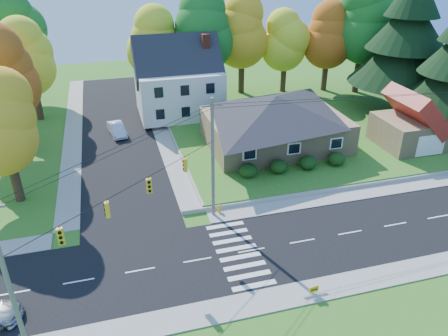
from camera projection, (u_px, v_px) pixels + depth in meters
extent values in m
plane|color=#3D7923|center=(251.00, 250.00, 31.59)|extent=(120.00, 120.00, 0.00)
cube|color=black|center=(251.00, 250.00, 31.58)|extent=(90.00, 8.00, 0.02)
cube|color=black|center=(117.00, 129.00, 51.86)|extent=(8.00, 44.00, 0.02)
cube|color=#9C9A90|center=(232.00, 213.00, 35.83)|extent=(90.00, 2.00, 0.08)
cube|color=#9C9A90|center=(277.00, 298.00, 27.30)|extent=(90.00, 2.00, 0.08)
cube|color=#3D7923|center=(297.00, 125.00, 52.50)|extent=(30.00, 30.00, 0.50)
cube|color=tan|center=(275.00, 130.00, 46.18)|extent=(14.00, 10.00, 3.20)
pyramid|color=#26262B|center=(276.00, 106.00, 44.93)|extent=(14.60, 10.60, 2.20)
cube|color=silver|center=(179.00, 92.00, 53.95)|extent=(10.00, 8.00, 5.60)
pyramid|color=#26262B|center=(177.00, 59.00, 52.10)|extent=(10.40, 8.40, 2.40)
cube|color=brown|center=(206.00, 74.00, 53.86)|extent=(0.90, 0.90, 9.60)
cube|color=tan|center=(412.00, 131.00, 46.16)|extent=(7.00, 6.00, 3.00)
pyramid|color=maroon|center=(417.00, 111.00, 45.09)|extent=(7.30, 6.30, 1.60)
cube|color=silver|center=(431.00, 145.00, 43.69)|extent=(3.20, 0.10, 2.20)
ellipsoid|color=#163A10|center=(248.00, 170.00, 40.14)|extent=(1.70, 1.70, 1.27)
ellipsoid|color=#163A10|center=(279.00, 166.00, 40.85)|extent=(1.70, 1.70, 1.27)
ellipsoid|color=#163A10|center=(308.00, 163.00, 41.57)|extent=(1.70, 1.70, 1.27)
ellipsoid|color=#163A10|center=(336.00, 159.00, 42.29)|extent=(1.70, 1.70, 1.27)
cylinder|color=#666059|center=(8.00, 284.00, 21.37)|extent=(0.26, 0.26, 10.00)
cylinder|color=#666059|center=(213.00, 160.00, 33.35)|extent=(0.26, 0.26, 10.00)
cube|color=#666059|center=(212.00, 106.00, 31.31)|extent=(1.60, 0.12, 0.12)
cube|color=gold|center=(61.00, 236.00, 23.23)|extent=(0.34, 0.26, 1.00)
cube|color=gold|center=(107.00, 209.00, 25.53)|extent=(0.26, 0.34, 1.00)
cube|color=gold|center=(149.00, 186.00, 28.01)|extent=(0.34, 0.26, 1.00)
cube|color=gold|center=(185.00, 165.00, 30.60)|extent=(0.26, 0.34, 1.00)
cylinder|color=black|center=(130.00, 187.00, 26.62)|extent=(13.02, 10.43, 0.04)
cylinder|color=#3F2A19|center=(156.00, 81.00, 58.64)|extent=(0.80, 0.80, 5.40)
sphere|color=yellow|center=(154.00, 51.00, 56.83)|extent=(6.72, 6.72, 6.72)
sphere|color=yellow|center=(153.00, 38.00, 56.05)|extent=(5.91, 5.91, 5.91)
sphere|color=yellow|center=(152.00, 25.00, 55.27)|extent=(5.11, 5.11, 5.11)
cylinder|color=#3F2A19|center=(201.00, 76.00, 59.01)|extent=(0.86, 0.86, 6.30)
sphere|color=#206F24|center=(201.00, 42.00, 56.90)|extent=(7.84, 7.84, 7.84)
sphere|color=#206F24|center=(200.00, 26.00, 55.99)|extent=(6.90, 6.90, 6.90)
sphere|color=#206F24|center=(200.00, 10.00, 55.09)|extent=(5.96, 5.96, 5.96)
cylinder|color=#3F2A19|center=(241.00, 72.00, 61.40)|extent=(0.83, 0.83, 5.85)
sphere|color=gold|center=(242.00, 42.00, 59.44)|extent=(7.28, 7.28, 7.28)
sphere|color=gold|center=(242.00, 28.00, 58.60)|extent=(6.41, 6.41, 6.41)
sphere|color=gold|center=(242.00, 14.00, 57.76)|extent=(5.53, 5.53, 5.53)
cylinder|color=#3F2A19|center=(284.00, 74.00, 62.19)|extent=(0.77, 0.77, 4.95)
sphere|color=yellow|center=(285.00, 49.00, 60.53)|extent=(6.16, 6.16, 6.16)
sphere|color=yellow|center=(286.00, 38.00, 59.82)|extent=(5.42, 5.42, 5.42)
sphere|color=yellow|center=(287.00, 26.00, 59.11)|extent=(4.68, 4.68, 4.68)
cylinder|color=#3F2A19|center=(325.00, 72.00, 62.67)|extent=(0.80, 0.80, 5.40)
sphere|color=#B55616|center=(328.00, 44.00, 60.86)|extent=(6.72, 6.72, 6.72)
sphere|color=#B55616|center=(329.00, 32.00, 60.08)|extent=(5.91, 5.91, 5.91)
sphere|color=#B55616|center=(331.00, 19.00, 59.30)|extent=(5.11, 5.11, 5.11)
cylinder|color=#3F2A19|center=(358.00, 68.00, 61.60)|extent=(0.89, 0.89, 6.75)
sphere|color=#206F24|center=(363.00, 33.00, 59.34)|extent=(8.40, 8.40, 8.40)
sphere|color=#206F24|center=(365.00, 17.00, 58.37)|extent=(7.39, 7.39, 7.39)
sphere|color=#206F24|center=(368.00, 0.00, 57.40)|extent=(6.38, 6.38, 6.38)
cylinder|color=#3F2A19|center=(396.00, 98.00, 55.91)|extent=(0.40, 0.40, 2.88)
cone|color=black|center=(404.00, 56.00, 53.39)|extent=(12.80, 12.80, 6.72)
cone|color=black|center=(410.00, 23.00, 51.61)|extent=(9.60, 9.60, 6.08)
cylinder|color=#3F2A19|center=(446.00, 121.00, 49.41)|extent=(0.40, 0.40, 2.52)
cylinder|color=#3F2A19|center=(14.00, 175.00, 36.62)|extent=(0.77, 0.77, 4.95)
sphere|color=gold|center=(4.00, 135.00, 34.96)|extent=(6.16, 6.16, 6.16)
sphere|color=gold|center=(0.00, 117.00, 34.25)|extent=(5.42, 5.42, 5.42)
cylinder|color=#3F2A19|center=(17.00, 127.00, 44.70)|extent=(0.83, 0.83, 5.85)
sphere|color=#B55616|center=(7.00, 87.00, 42.74)|extent=(7.28, 7.28, 7.28)
sphere|color=#B55616|center=(3.00, 69.00, 41.90)|extent=(6.41, 6.41, 6.41)
cylinder|color=#3F2A19|center=(37.00, 98.00, 53.58)|extent=(0.80, 0.80, 5.40)
sphere|color=yellow|center=(30.00, 67.00, 51.77)|extent=(6.72, 6.72, 6.72)
sphere|color=yellow|center=(27.00, 53.00, 50.99)|extent=(5.91, 5.91, 5.91)
sphere|color=yellow|center=(24.00, 38.00, 50.22)|extent=(5.11, 5.11, 5.11)
cylinder|color=#3F2A19|center=(26.00, 78.00, 59.72)|extent=(0.86, 0.86, 6.30)
sphere|color=#206F24|center=(19.00, 45.00, 57.61)|extent=(7.84, 7.84, 7.84)
sphere|color=#206F24|center=(16.00, 29.00, 56.70)|extent=(6.90, 6.90, 6.90)
sphere|color=#206F24|center=(12.00, 14.00, 55.79)|extent=(5.96, 5.96, 5.96)
imported|color=silver|center=(117.00, 129.00, 50.00)|extent=(2.18, 4.45, 1.40)
cylinder|color=gold|center=(219.00, 212.00, 35.93)|extent=(0.35, 0.35, 0.10)
cylinder|color=gold|center=(219.00, 209.00, 35.80)|extent=(0.23, 0.23, 0.53)
sphere|color=gold|center=(219.00, 206.00, 35.65)|extent=(0.25, 0.25, 0.25)
cylinder|color=gold|center=(219.00, 208.00, 35.76)|extent=(0.45, 0.24, 0.12)
cylinder|color=black|center=(310.00, 294.00, 27.33)|extent=(0.02, 0.02, 0.53)
cylinder|color=black|center=(317.00, 293.00, 27.44)|extent=(0.02, 0.02, 0.53)
cube|color=#E5B300|center=(314.00, 289.00, 27.24)|extent=(0.64, 0.07, 0.42)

